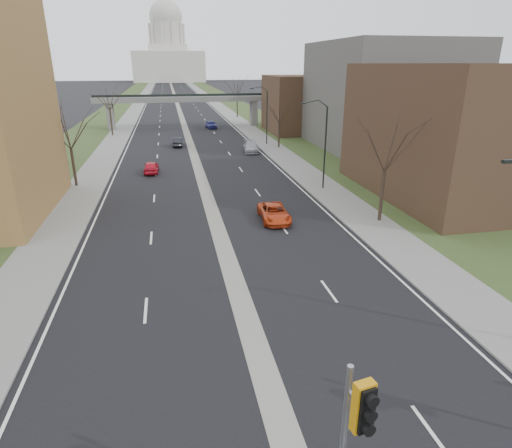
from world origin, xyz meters
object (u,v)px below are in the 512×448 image
object	(u,v)px
car_left_near	(151,167)
car_right_far	(211,124)
car_right_mid	(251,147)
signal_pole_median	(353,436)
car_left_far	(178,142)
car_right_near	(274,213)

from	to	relation	value
car_left_near	car_right_far	bearing A→B (deg)	-105.35
car_right_mid	car_right_far	xyz separation A→B (m)	(-3.21, 25.38, 0.02)
signal_pole_median	car_right_mid	world-z (taller)	signal_pole_median
car_left_far	car_right_mid	world-z (taller)	car_right_mid
signal_pole_median	car_right_far	world-z (taller)	signal_pole_median
car_right_near	car_right_mid	xyz separation A→B (m)	(3.55, 28.76, 0.07)
car_right_near	car_right_mid	size ratio (longest dim) A/B	0.94
signal_pole_median	car_left_near	distance (m)	44.05
car_left_near	car_left_far	bearing A→B (deg)	-100.55
car_left_near	car_left_far	distance (m)	17.19
car_right_near	car_right_far	xyz separation A→B (m)	(0.34, 54.14, 0.09)
car_left_far	car_right_mid	xyz separation A→B (m)	(10.27, -6.69, 0.05)
car_left_near	car_right_near	size ratio (longest dim) A/B	0.85
signal_pole_median	car_left_near	size ratio (longest dim) A/B	1.42
signal_pole_median	car_right_far	distance (m)	79.24
car_left_near	car_right_near	bearing A→B (deg)	119.96
car_right_far	car_left_near	bearing A→B (deg)	-112.99
car_left_far	car_right_near	xyz separation A→B (m)	(6.71, -35.45, -0.02)
signal_pole_median	car_right_near	bearing A→B (deg)	69.48
car_right_near	car_right_far	bearing A→B (deg)	91.78
car_left_near	car_left_far	xyz separation A→B (m)	(3.50, 16.83, -0.01)
signal_pole_median	car_left_far	distance (m)	60.49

